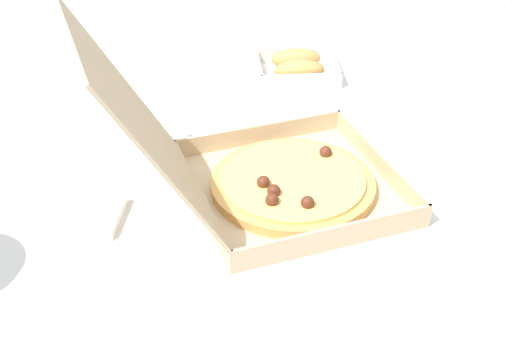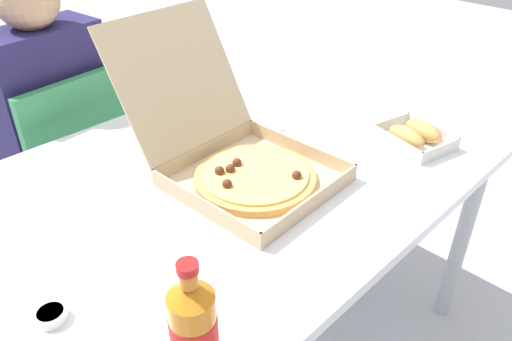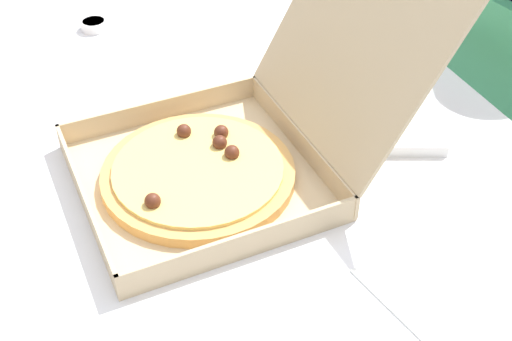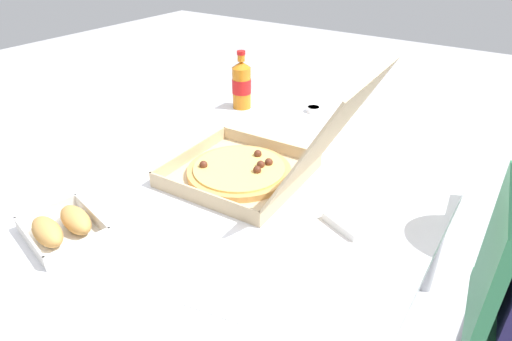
{
  "view_description": "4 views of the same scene",
  "coord_description": "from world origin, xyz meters",
  "px_view_note": "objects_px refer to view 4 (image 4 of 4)",
  "views": [
    {
      "loc": [
        -0.97,
        0.29,
        1.45
      ],
      "look_at": [
        0.01,
        -0.01,
        0.78
      ],
      "focal_mm": 48.66,
      "sensor_mm": 36.0,
      "label": 1
    },
    {
      "loc": [
        -0.72,
        -0.8,
        1.41
      ],
      "look_at": [
        0.01,
        -0.08,
        0.76
      ],
      "focal_mm": 34.77,
      "sensor_mm": 36.0,
      "label": 2
    },
    {
      "loc": [
        0.77,
        -0.3,
        1.4
      ],
      "look_at": [
        0.04,
        -0.0,
        0.75
      ],
      "focal_mm": 46.86,
      "sensor_mm": 36.0,
      "label": 3
    },
    {
      "loc": [
        0.87,
        0.56,
        1.36
      ],
      "look_at": [
        -0.0,
        -0.03,
        0.75
      ],
      "focal_mm": 30.16,
      "sensor_mm": 36.0,
      "label": 4
    }
  ],
  "objects_px": {
    "pizza_box_open": "(254,165)",
    "bread_side_box": "(62,227)",
    "cola_bottle": "(242,84)",
    "paper_menu": "(230,276)",
    "napkin_pile": "(354,220)",
    "dipping_sauce_cup": "(313,109)"
  },
  "relations": [
    {
      "from": "pizza_box_open",
      "to": "bread_side_box",
      "type": "relative_size",
      "value": 2.51
    },
    {
      "from": "pizza_box_open",
      "to": "cola_bottle",
      "type": "height_order",
      "value": "pizza_box_open"
    },
    {
      "from": "bread_side_box",
      "to": "paper_menu",
      "type": "xyz_separation_m",
      "value": [
        -0.11,
        0.4,
        -0.02
      ]
    },
    {
      "from": "pizza_box_open",
      "to": "napkin_pile",
      "type": "distance_m",
      "value": 0.32
    },
    {
      "from": "napkin_pile",
      "to": "dipping_sauce_cup",
      "type": "distance_m",
      "value": 0.71
    },
    {
      "from": "bread_side_box",
      "to": "dipping_sauce_cup",
      "type": "relative_size",
      "value": 3.91
    },
    {
      "from": "cola_bottle",
      "to": "napkin_pile",
      "type": "bearing_deg",
      "value": 55.47
    },
    {
      "from": "bread_side_box",
      "to": "paper_menu",
      "type": "relative_size",
      "value": 1.04
    },
    {
      "from": "bread_side_box",
      "to": "napkin_pile",
      "type": "bearing_deg",
      "value": 128.36
    },
    {
      "from": "cola_bottle",
      "to": "paper_menu",
      "type": "height_order",
      "value": "cola_bottle"
    },
    {
      "from": "pizza_box_open",
      "to": "cola_bottle",
      "type": "bearing_deg",
      "value": -140.6
    },
    {
      "from": "napkin_pile",
      "to": "bread_side_box",
      "type": "bearing_deg",
      "value": -51.64
    },
    {
      "from": "dipping_sauce_cup",
      "to": "paper_menu",
      "type": "bearing_deg",
      "value": 16.96
    },
    {
      "from": "paper_menu",
      "to": "dipping_sauce_cup",
      "type": "bearing_deg",
      "value": -174.56
    },
    {
      "from": "bread_side_box",
      "to": "dipping_sauce_cup",
      "type": "distance_m",
      "value": 1.02
    },
    {
      "from": "bread_side_box",
      "to": "dipping_sauce_cup",
      "type": "height_order",
      "value": "bread_side_box"
    },
    {
      "from": "napkin_pile",
      "to": "dipping_sauce_cup",
      "type": "height_order",
      "value": "same"
    },
    {
      "from": "paper_menu",
      "to": "pizza_box_open",
      "type": "bearing_deg",
      "value": -164.83
    },
    {
      "from": "paper_menu",
      "to": "napkin_pile",
      "type": "relative_size",
      "value": 1.91
    },
    {
      "from": "bread_side_box",
      "to": "dipping_sauce_cup",
      "type": "bearing_deg",
      "value": 172.73
    },
    {
      "from": "pizza_box_open",
      "to": "dipping_sauce_cup",
      "type": "height_order",
      "value": "pizza_box_open"
    },
    {
      "from": "bread_side_box",
      "to": "cola_bottle",
      "type": "height_order",
      "value": "cola_bottle"
    }
  ]
}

